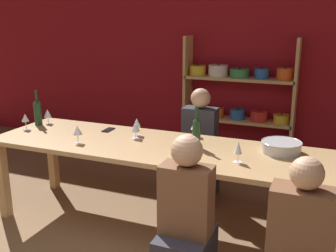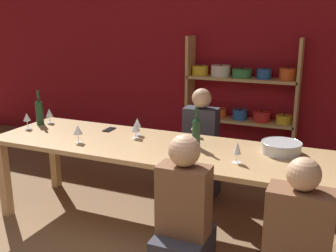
{
  "view_description": "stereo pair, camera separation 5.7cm",
  "coord_description": "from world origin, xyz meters",
  "px_view_note": "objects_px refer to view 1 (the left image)",
  "views": [
    {
      "loc": [
        1.36,
        -1.25,
        1.82
      ],
      "look_at": [
        0.13,
        1.76,
        0.93
      ],
      "focal_mm": 42.0,
      "sensor_mm": 36.0,
      "label": 1
    },
    {
      "loc": [
        1.41,
        -1.23,
        1.82
      ],
      "look_at": [
        0.13,
        1.76,
        0.93
      ],
      "focal_mm": 42.0,
      "sensor_mm": 36.0,
      "label": 2
    }
  ],
  "objects_px": {
    "mixing_bowl": "(281,146)",
    "wine_bottle_dark": "(196,132)",
    "wine_glass_white_a": "(137,123)",
    "dining_table": "(164,155)",
    "wine_glass_empty_c": "(238,148)",
    "wine_glass_empty_d": "(77,130)",
    "wine_glass_empty_a": "(48,114)",
    "wine_glass_red_b": "(135,127)",
    "wine_glass_red_c": "(195,125)",
    "person_far_a": "(199,158)",
    "wine_bottle_green": "(38,112)",
    "shelf_unit": "(237,113)",
    "person_near_b": "(186,234)",
    "cell_phone": "(108,130)",
    "wine_glass_empty_b": "(25,118)"
  },
  "relations": [
    {
      "from": "mixing_bowl",
      "to": "wine_bottle_dark",
      "type": "height_order",
      "value": "wine_bottle_dark"
    },
    {
      "from": "wine_glass_white_a",
      "to": "dining_table",
      "type": "bearing_deg",
      "value": -30.33
    },
    {
      "from": "wine_glass_empty_c",
      "to": "wine_glass_empty_d",
      "type": "relative_size",
      "value": 1.08
    },
    {
      "from": "wine_glass_empty_a",
      "to": "wine_glass_empty_d",
      "type": "height_order",
      "value": "wine_glass_empty_d"
    },
    {
      "from": "wine_glass_red_b",
      "to": "wine_glass_red_c",
      "type": "height_order",
      "value": "wine_glass_red_c"
    },
    {
      "from": "wine_glass_empty_a",
      "to": "person_far_a",
      "type": "distance_m",
      "value": 1.62
    },
    {
      "from": "mixing_bowl",
      "to": "wine_bottle_green",
      "type": "bearing_deg",
      "value": -178.68
    },
    {
      "from": "shelf_unit",
      "to": "person_near_b",
      "type": "xyz_separation_m",
      "value": [
        0.25,
        -2.66,
        -0.23
      ]
    },
    {
      "from": "dining_table",
      "to": "wine_glass_white_a",
      "type": "relative_size",
      "value": 19.27
    },
    {
      "from": "cell_phone",
      "to": "mixing_bowl",
      "type": "bearing_deg",
      "value": -1.4
    },
    {
      "from": "wine_glass_white_a",
      "to": "cell_phone",
      "type": "relative_size",
      "value": 1.06
    },
    {
      "from": "shelf_unit",
      "to": "wine_glass_empty_b",
      "type": "distance_m",
      "value": 2.59
    },
    {
      "from": "wine_glass_empty_c",
      "to": "wine_glass_white_a",
      "type": "bearing_deg",
      "value": 160.6
    },
    {
      "from": "person_far_a",
      "to": "person_near_b",
      "type": "distance_m",
      "value": 1.48
    },
    {
      "from": "shelf_unit",
      "to": "wine_bottle_dark",
      "type": "bearing_deg",
      "value": -87.97
    },
    {
      "from": "wine_glass_empty_c",
      "to": "person_far_a",
      "type": "xyz_separation_m",
      "value": [
        -0.58,
        0.9,
        -0.45
      ]
    },
    {
      "from": "person_near_b",
      "to": "wine_glass_empty_c",
      "type": "bearing_deg",
      "value": 68.27
    },
    {
      "from": "cell_phone",
      "to": "wine_bottle_dark",
      "type": "bearing_deg",
      "value": -10.48
    },
    {
      "from": "cell_phone",
      "to": "wine_glass_empty_d",
      "type": "bearing_deg",
      "value": -94.92
    },
    {
      "from": "wine_glass_red_c",
      "to": "person_near_b",
      "type": "distance_m",
      "value": 1.19
    },
    {
      "from": "wine_bottle_dark",
      "to": "wine_glass_red_c",
      "type": "distance_m",
      "value": 0.32
    },
    {
      "from": "mixing_bowl",
      "to": "wine_glass_empty_b",
      "type": "bearing_deg",
      "value": -174.5
    },
    {
      "from": "wine_bottle_green",
      "to": "wine_glass_empty_a",
      "type": "xyz_separation_m",
      "value": [
        0.05,
        0.09,
        -0.04
      ]
    },
    {
      "from": "mixing_bowl",
      "to": "dining_table",
      "type": "bearing_deg",
      "value": -167.72
    },
    {
      "from": "shelf_unit",
      "to": "wine_glass_empty_c",
      "type": "xyz_separation_m",
      "value": [
        0.47,
        -2.12,
        0.23
      ]
    },
    {
      "from": "wine_glass_empty_b",
      "to": "cell_phone",
      "type": "height_order",
      "value": "wine_glass_empty_b"
    },
    {
      "from": "wine_bottle_green",
      "to": "wine_glass_empty_a",
      "type": "distance_m",
      "value": 0.11
    },
    {
      "from": "wine_bottle_dark",
      "to": "wine_glass_white_a",
      "type": "height_order",
      "value": "wine_bottle_dark"
    },
    {
      "from": "wine_bottle_green",
      "to": "wine_glass_empty_b",
      "type": "bearing_deg",
      "value": -92.37
    },
    {
      "from": "wine_bottle_green",
      "to": "wine_glass_empty_c",
      "type": "distance_m",
      "value": 2.13
    },
    {
      "from": "wine_glass_empty_b",
      "to": "wine_glass_empty_d",
      "type": "relative_size",
      "value": 1.0
    },
    {
      "from": "mixing_bowl",
      "to": "wine_glass_empty_d",
      "type": "height_order",
      "value": "wine_glass_empty_d"
    },
    {
      "from": "wine_glass_red_c",
      "to": "mixing_bowl",
      "type": "bearing_deg",
      "value": -11.68
    },
    {
      "from": "dining_table",
      "to": "wine_glass_empty_c",
      "type": "bearing_deg",
      "value": -12.88
    },
    {
      "from": "shelf_unit",
      "to": "mixing_bowl",
      "type": "height_order",
      "value": "shelf_unit"
    },
    {
      "from": "wine_bottle_dark",
      "to": "person_near_b",
      "type": "xyz_separation_m",
      "value": [
        0.18,
        -0.76,
        -0.49
      ]
    },
    {
      "from": "wine_glass_empty_b",
      "to": "person_near_b",
      "type": "bearing_deg",
      "value": -19.37
    },
    {
      "from": "wine_bottle_dark",
      "to": "wine_glass_empty_d",
      "type": "bearing_deg",
      "value": -164.71
    },
    {
      "from": "shelf_unit",
      "to": "dining_table",
      "type": "height_order",
      "value": "shelf_unit"
    },
    {
      "from": "wine_bottle_dark",
      "to": "wine_glass_empty_a",
      "type": "bearing_deg",
      "value": 174.23
    },
    {
      "from": "wine_glass_red_c",
      "to": "person_near_b",
      "type": "xyz_separation_m",
      "value": [
        0.3,
        -1.06,
        -0.46
      ]
    },
    {
      "from": "dining_table",
      "to": "mixing_bowl",
      "type": "relative_size",
      "value": 9.62
    },
    {
      "from": "wine_bottle_dark",
      "to": "person_far_a",
      "type": "relative_size",
      "value": 0.3
    },
    {
      "from": "wine_bottle_green",
      "to": "wine_glass_red_b",
      "type": "distance_m",
      "value": 1.12
    },
    {
      "from": "wine_glass_empty_c",
      "to": "person_far_a",
      "type": "distance_m",
      "value": 1.16
    },
    {
      "from": "wine_bottle_green",
      "to": "wine_glass_red_b",
      "type": "bearing_deg",
      "value": -2.07
    },
    {
      "from": "wine_bottle_green",
      "to": "shelf_unit",
      "type": "bearing_deg",
      "value": 47.94
    },
    {
      "from": "shelf_unit",
      "to": "wine_glass_white_a",
      "type": "height_order",
      "value": "shelf_unit"
    },
    {
      "from": "cell_phone",
      "to": "wine_glass_empty_c",
      "type": "bearing_deg",
      "value": -16.4
    },
    {
      "from": "wine_glass_empty_d",
      "to": "wine_glass_white_a",
      "type": "height_order",
      "value": "wine_glass_white_a"
    }
  ]
}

